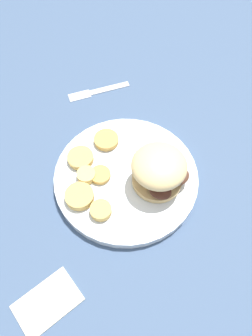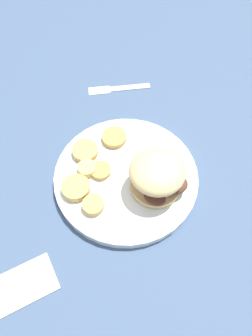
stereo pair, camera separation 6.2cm
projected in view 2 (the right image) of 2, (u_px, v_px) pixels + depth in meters
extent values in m
plane|color=#3D5170|center=(126.00, 180.00, 0.66)|extent=(4.00, 4.00, 0.00)
cylinder|color=white|center=(126.00, 177.00, 0.65)|extent=(0.28, 0.28, 0.02)
torus|color=white|center=(126.00, 175.00, 0.64)|extent=(0.28, 0.28, 0.01)
cylinder|color=tan|center=(155.00, 184.00, 0.62)|extent=(0.10, 0.10, 0.01)
ellipsoid|color=#563323|center=(175.00, 184.00, 0.60)|extent=(0.05, 0.06, 0.02)
ellipsoid|color=brown|center=(155.00, 177.00, 0.61)|extent=(0.06, 0.05, 0.02)
ellipsoid|color=#4C281E|center=(155.00, 196.00, 0.59)|extent=(0.05, 0.06, 0.02)
ellipsoid|color=#563323|center=(160.00, 188.00, 0.60)|extent=(0.03, 0.03, 0.02)
ellipsoid|color=brown|center=(143.00, 176.00, 0.61)|extent=(0.04, 0.04, 0.02)
ellipsoid|color=#E5C17F|center=(157.00, 171.00, 0.58)|extent=(0.10, 0.10, 0.05)
cylinder|color=tan|center=(93.00, 205.00, 0.60)|extent=(0.04, 0.04, 0.01)
cylinder|color=tan|center=(114.00, 137.00, 0.68)|extent=(0.05, 0.05, 0.01)
cylinder|color=tan|center=(85.00, 151.00, 0.66)|extent=(0.05, 0.05, 0.01)
cylinder|color=tan|center=(101.00, 171.00, 0.64)|extent=(0.04, 0.04, 0.01)
cylinder|color=tan|center=(76.00, 188.00, 0.62)|extent=(0.05, 0.05, 0.01)
cylinder|color=#DBB766|center=(87.00, 167.00, 0.64)|extent=(0.04, 0.04, 0.01)
cube|color=silver|center=(130.00, 87.00, 0.79)|extent=(0.04, 0.10, 0.00)
cube|color=silver|center=(99.00, 90.00, 0.78)|extent=(0.04, 0.06, 0.00)
cube|color=beige|center=(24.00, 284.00, 0.55)|extent=(0.11, 0.12, 0.01)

